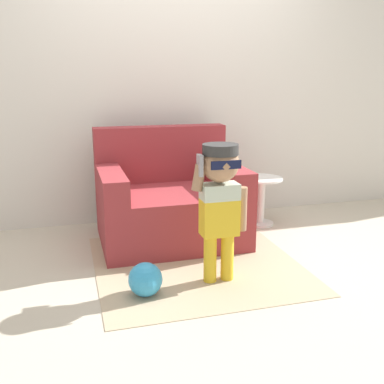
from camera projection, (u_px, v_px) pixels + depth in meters
The scene contains 7 objects.
ground_plane at pixel (196, 243), 3.57m from camera, with size 10.00×10.00×0.00m, color #BCB29E.
wall_back at pixel (172, 75), 3.95m from camera, with size 10.00×0.05×2.60m.
armchair at pixel (169, 202), 3.61m from camera, with size 1.10×0.88×0.88m.
person_child at pixel (220, 192), 2.77m from camera, with size 0.37×0.27×0.89m.
side_table at pixel (261, 196), 3.96m from camera, with size 0.36×0.36×0.43m.
rug at pixel (196, 263), 3.18m from camera, with size 1.40×1.42×0.01m.
toy_ball at pixel (145, 279), 2.70m from camera, with size 0.21×0.21×0.21m.
Camera 1 is at (-0.94, -3.22, 1.29)m, focal length 42.00 mm.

